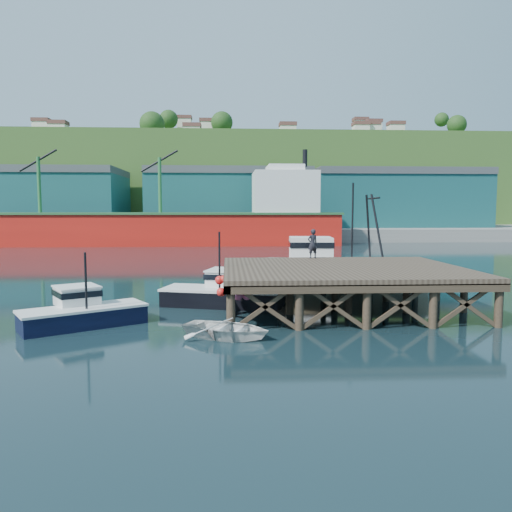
{
  "coord_description": "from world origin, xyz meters",
  "views": [
    {
      "loc": [
        -0.32,
        -24.99,
        4.99
      ],
      "look_at": [
        1.23,
        2.0,
        2.5
      ],
      "focal_mm": 35.0,
      "sensor_mm": 36.0,
      "label": 1
    }
  ],
  "objects": [
    {
      "name": "hillside",
      "position": [
        0.0,
        100.0,
        11.0
      ],
      "size": [
        220.0,
        50.0,
        22.0
      ],
      "primitive_type": "cube",
      "color": "#2D511E",
      "rests_on": "ground"
    },
    {
      "name": "wharf",
      "position": [
        5.5,
        -0.19,
        1.94
      ],
      "size": [
        12.0,
        10.0,
        2.62
      ],
      "color": "brown",
      "rests_on": "ground"
    },
    {
      "name": "warehouse_right",
      "position": [
        30.0,
        65.0,
        6.5
      ],
      "size": [
        30.0,
        16.0,
        9.0
      ],
      "primitive_type": "cube",
      "color": "#195154",
      "rests_on": "far_quay"
    },
    {
      "name": "dockworker",
      "position": [
        4.74,
        4.4,
        2.99
      ],
      "size": [
        0.74,
        0.6,
        1.74
      ],
      "primitive_type": "imported",
      "rotation": [
        0.0,
        0.0,
        3.48
      ],
      "color": "black",
      "rests_on": "wharf"
    },
    {
      "name": "cargo_ship",
      "position": [
        -8.46,
        48.0,
        3.31
      ],
      "size": [
        55.5,
        10.0,
        13.75
      ],
      "color": "red",
      "rests_on": "ground"
    },
    {
      "name": "ground",
      "position": [
        0.0,
        0.0,
        0.0
      ],
      "size": [
        300.0,
        300.0,
        0.0
      ],
      "primitive_type": "plane",
      "color": "black",
      "rests_on": "ground"
    },
    {
      "name": "dinghy",
      "position": [
        -0.37,
        -5.8,
        0.37
      ],
      "size": [
        4.3,
        3.85,
        0.73
      ],
      "primitive_type": "imported",
      "rotation": [
        0.0,
        0.0,
        1.1
      ],
      "color": "white",
      "rests_on": "ground"
    },
    {
      "name": "warehouse_left",
      "position": [
        -35.0,
        65.0,
        6.5
      ],
      "size": [
        32.0,
        16.0,
        9.0
      ],
      "primitive_type": "cube",
      "color": "#195154",
      "rests_on": "far_quay"
    },
    {
      "name": "trawler",
      "position": [
        7.11,
        7.0,
        1.39
      ],
      "size": [
        10.34,
        4.44,
        6.74
      ],
      "rotation": [
        0.0,
        0.0,
        -0.08
      ],
      "color": "beige",
      "rests_on": "ground"
    },
    {
      "name": "far_quay",
      "position": [
        0.0,
        70.0,
        1.0
      ],
      "size": [
        160.0,
        40.0,
        2.0
      ],
      "primitive_type": "cube",
      "color": "gray",
      "rests_on": "ground"
    },
    {
      "name": "boat_navy",
      "position": [
        -6.63,
        -3.36,
        0.65
      ],
      "size": [
        5.4,
        4.33,
        3.24
      ],
      "rotation": [
        0.0,
        0.0,
        0.55
      ],
      "color": "black",
      "rests_on": "ground"
    },
    {
      "name": "boat_black",
      "position": [
        -0.49,
        1.07,
        0.72
      ],
      "size": [
        6.7,
        5.55,
        3.9
      ],
      "rotation": [
        0.0,
        0.0,
        -0.27
      ],
      "color": "black",
      "rests_on": "ground"
    },
    {
      "name": "warehouse_mid",
      "position": [
        0.0,
        65.0,
        6.5
      ],
      "size": [
        28.0,
        16.0,
        9.0
      ],
      "primitive_type": "cube",
      "color": "#195154",
      "rests_on": "far_quay"
    }
  ]
}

